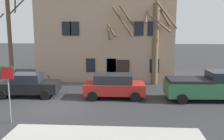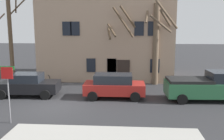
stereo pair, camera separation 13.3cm
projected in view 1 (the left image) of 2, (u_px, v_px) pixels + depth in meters
name	position (u px, v px, depth m)	size (l,w,h in m)	color
ground_plane	(55.00, 107.00, 15.64)	(120.00, 120.00, 0.00)	#2D2D30
building_main	(107.00, 19.00, 24.45)	(12.80, 6.98, 11.26)	tan
tree_bare_near	(10.00, 36.00, 22.16)	(2.47, 2.31, 7.87)	brown
tree_bare_mid	(121.00, 44.00, 21.73)	(3.06, 2.80, 6.69)	brown
tree_bare_far	(156.00, 41.00, 21.11)	(2.79, 2.77, 7.18)	brown
car_black_sedan	(27.00, 85.00, 17.89)	(4.58, 2.25, 1.65)	black
car_red_wagon	(114.00, 86.00, 17.43)	(4.24, 2.06, 1.70)	#AD231E
pickup_truck_green	(207.00, 86.00, 16.92)	(5.57, 2.43, 1.99)	#2D6B42
street_sign_pole	(8.00, 84.00, 12.58)	(0.76, 0.07, 2.99)	slate
bicycle_leaning	(42.00, 78.00, 22.77)	(1.66, 0.65, 1.03)	black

